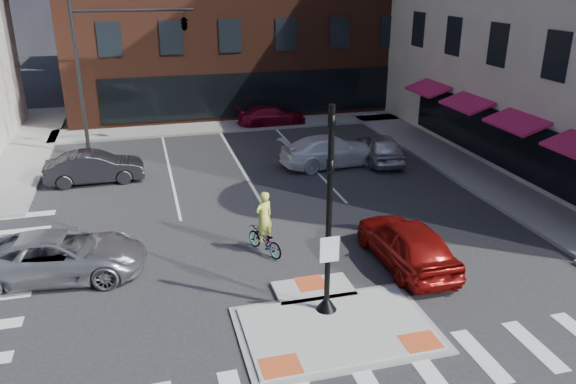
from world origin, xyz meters
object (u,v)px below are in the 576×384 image
object	(u,v)px
white_pickup	(331,151)
red_sedan	(407,242)
bg_car_dark	(95,167)
cyclist	(264,233)
bg_car_silver	(379,147)
bg_car_red	(272,116)
silver_suv	(61,256)

from	to	relation	value
white_pickup	red_sedan	bearing A→B (deg)	168.57
white_pickup	bg_car_dark	world-z (taller)	white_pickup
cyclist	bg_car_silver	bearing A→B (deg)	-157.80
white_pickup	bg_car_red	distance (m)	8.57
cyclist	bg_car_dark	bearing A→B (deg)	-80.50
bg_car_silver	cyclist	xyz separation A→B (m)	(-8.04, -8.49, 0.03)
bg_car_silver	cyclist	world-z (taller)	cyclist
bg_car_silver	bg_car_dark	bearing A→B (deg)	4.65
bg_car_dark	cyclist	bearing A→B (deg)	-147.25
bg_car_silver	cyclist	bearing A→B (deg)	53.30
red_sedan	bg_car_red	xyz separation A→B (m)	(-0.04, 19.03, -0.18)
white_pickup	cyclist	xyz separation A→B (m)	(-5.41, -8.49, 0.01)
bg_car_dark	cyclist	xyz separation A→B (m)	(6.04, -9.01, 0.04)
silver_suv	red_sedan	world-z (taller)	red_sedan
red_sedan	cyclist	bearing A→B (deg)	-26.15
silver_suv	bg_car_red	bearing A→B (deg)	-26.33
bg_car_silver	cyclist	size ratio (longest dim) A/B	1.90
bg_car_dark	bg_car_silver	distance (m)	14.09
bg_car_red	cyclist	size ratio (longest dim) A/B	1.92
bg_car_red	cyclist	xyz separation A→B (m)	(-4.35, -16.99, 0.13)
bg_car_red	bg_car_dark	bearing A→B (deg)	126.43
red_sedan	bg_car_silver	xyz separation A→B (m)	(3.65, 10.53, -0.07)
red_sedan	white_pickup	xyz separation A→B (m)	(1.02, 10.53, -0.05)
white_pickup	bg_car_silver	bearing A→B (deg)	-95.89
cyclist	silver_suv	bearing A→B (deg)	-25.20
red_sedan	bg_car_silver	world-z (taller)	red_sedan
bg_car_dark	bg_car_red	xyz separation A→B (m)	(10.39, 7.98, -0.09)
silver_suv	bg_car_red	xyz separation A→B (m)	(11.01, 16.89, -0.11)
red_sedan	bg_car_red	world-z (taller)	red_sedan
bg_car_dark	red_sedan	bearing A→B (deg)	-137.75
red_sedan	cyclist	distance (m)	4.84
white_pickup	bg_car_dark	size ratio (longest dim) A/B	1.19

